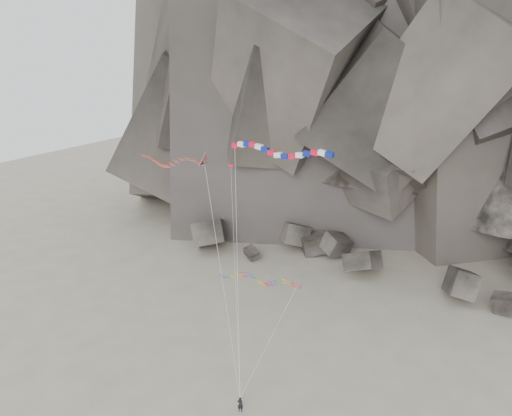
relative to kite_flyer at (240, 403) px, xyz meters
The scene contains 8 objects.
ground 8.87m from the kite_flyer, 126.92° to the left, with size 260.00×260.00×0.00m, color #A49C84.
headland 87.40m from the kite_flyer, 93.93° to the left, with size 110.00×70.00×84.00m, color #595048, non-canonical shape.
boulder_field 43.00m from the kite_flyer, 84.97° to the left, with size 67.26×18.42×8.93m.
kite_flyer is the anchor object (origin of this frame).
delta_kite 28.95m from the kite_flyer, 151.40° to the left, with size 18.98×8.62×25.27m.
banner_kite 27.75m from the kite_flyer, 90.23° to the left, with size 12.72×10.20×26.32m.
parafoil_kite 14.45m from the kite_flyer, 109.34° to the left, with size 12.26×10.17×10.52m.
pennant_kite 21.19m from the kite_flyer, 123.59° to the left, with size 8.08×11.85×22.85m.
Camera 1 is at (28.00, -46.15, 38.00)m, focal length 35.00 mm.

